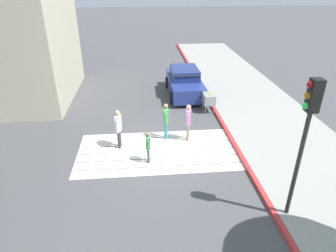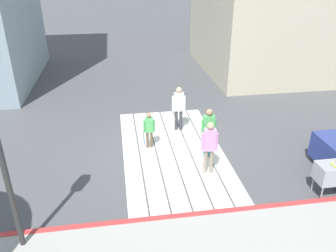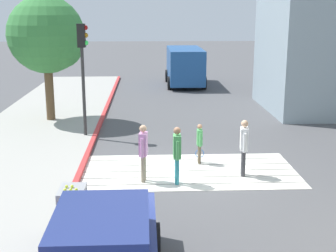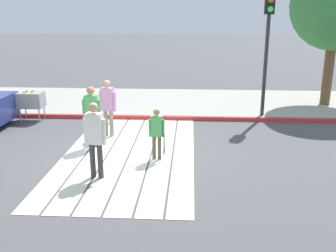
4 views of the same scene
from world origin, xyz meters
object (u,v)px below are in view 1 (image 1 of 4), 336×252
(traffic_light_corner, at_px, (307,125))
(pedestrian_child_with_racket, at_px, (148,146))
(pedestrian_adult_side, at_px, (118,126))
(pedestrian_adult_trailing, at_px, (188,120))
(car_parked_near_curb, at_px, (185,82))
(tennis_ball_cart, at_px, (209,99))
(pedestrian_adult_lead, at_px, (166,119))

(traffic_light_corner, distance_m, pedestrian_child_with_racket, 5.60)
(pedestrian_adult_side, bearing_deg, pedestrian_adult_trailing, -173.07)
(pedestrian_child_with_racket, bearing_deg, traffic_light_corner, 140.92)
(car_parked_near_curb, bearing_deg, pedestrian_adult_trailing, 83.42)
(pedestrian_child_with_racket, bearing_deg, pedestrian_adult_trailing, -138.29)
(tennis_ball_cart, xyz_separation_m, pedestrian_adult_side, (4.43, 3.25, 0.28))
(tennis_ball_cart, relative_size, pedestrian_adult_trailing, 0.62)
(tennis_ball_cart, xyz_separation_m, pedestrian_child_with_racket, (3.28, 4.46, 0.02))
(car_parked_near_curb, relative_size, pedestrian_adult_trailing, 2.62)
(car_parked_near_curb, relative_size, pedestrian_adult_side, 2.58)
(car_parked_near_curb, distance_m, pedestrian_child_with_racket, 7.42)
(traffic_light_corner, distance_m, pedestrian_adult_side, 7.06)
(tennis_ball_cart, distance_m, pedestrian_child_with_racket, 5.53)
(pedestrian_adult_side, bearing_deg, pedestrian_adult_lead, -163.72)
(traffic_light_corner, xyz_separation_m, tennis_ball_cart, (0.68, -7.67, -2.34))
(traffic_light_corner, distance_m, tennis_ball_cart, 8.05)
(traffic_light_corner, height_order, pedestrian_adult_trailing, traffic_light_corner)
(tennis_ball_cart, relative_size, pedestrian_adult_side, 0.61)
(tennis_ball_cart, height_order, pedestrian_adult_trailing, pedestrian_adult_trailing)
(pedestrian_adult_side, bearing_deg, pedestrian_child_with_racket, 133.62)
(traffic_light_corner, height_order, pedestrian_child_with_racket, traffic_light_corner)
(traffic_light_corner, xyz_separation_m, pedestrian_adult_lead, (3.14, -4.99, -2.09))
(traffic_light_corner, bearing_deg, pedestrian_adult_lead, -57.85)
(pedestrian_adult_lead, bearing_deg, traffic_light_corner, 122.15)
(tennis_ball_cart, height_order, pedestrian_adult_side, pedestrian_adult_side)
(pedestrian_adult_lead, bearing_deg, pedestrian_child_with_racket, 65.28)
(traffic_light_corner, relative_size, pedestrian_child_with_racket, 3.32)
(pedestrian_child_with_racket, bearing_deg, pedestrian_adult_lead, -114.72)
(pedestrian_adult_trailing, bearing_deg, tennis_ball_cart, -117.86)
(pedestrian_adult_side, bearing_deg, tennis_ball_cart, -143.72)
(car_parked_near_curb, distance_m, pedestrian_adult_lead, 5.48)
(car_parked_near_curb, bearing_deg, traffic_light_corner, 98.76)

